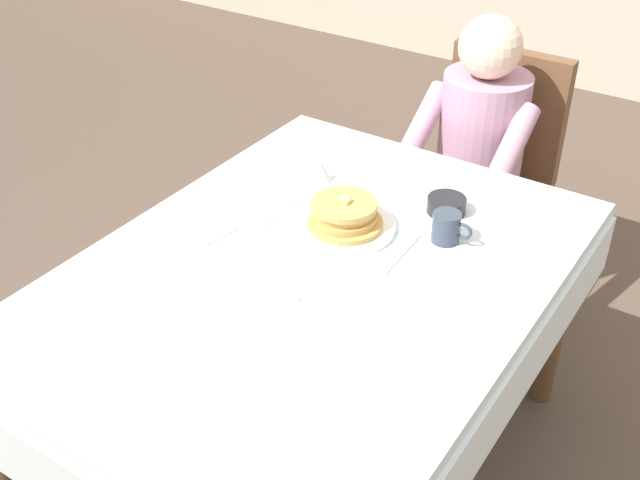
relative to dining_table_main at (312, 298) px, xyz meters
name	(u,v)px	position (x,y,z in m)	size (l,w,h in m)	color
ground_plane	(313,466)	(0.00, 0.00, -0.65)	(14.00, 14.00, 0.00)	brown
dining_table_main	(312,298)	(0.00, 0.00, 0.00)	(1.12, 1.52, 0.74)	silver
chair_diner	(490,162)	(0.01, 1.17, -0.12)	(0.44, 0.45, 0.93)	brown
diner_person	(477,145)	(0.01, 1.01, 0.02)	(0.40, 0.43, 1.12)	#B2849E
plate_breakfast	(344,226)	(-0.03, 0.21, 0.10)	(0.28, 0.28, 0.02)	white
breakfast_stack	(344,214)	(-0.03, 0.21, 0.14)	(0.21, 0.21, 0.08)	tan
cup_coffee	(447,227)	(0.23, 0.31, 0.13)	(0.11, 0.08, 0.08)	#333D4C
bowl_butter	(446,205)	(0.16, 0.44, 0.11)	(0.11, 0.11, 0.04)	black
syrup_pitcher	(319,169)	(-0.24, 0.40, 0.13)	(0.08, 0.08, 0.07)	silver
fork_left_of_plate	(284,211)	(-0.22, 0.19, 0.09)	(0.18, 0.01, 0.01)	silver
knife_right_of_plate	(402,253)	(0.16, 0.19, 0.09)	(0.20, 0.01, 0.01)	silver
spoon_near_edge	(278,288)	(-0.03, -0.11, 0.09)	(0.15, 0.01, 0.01)	silver
napkin_folded	(201,226)	(-0.37, 0.00, 0.09)	(0.17, 0.12, 0.01)	white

